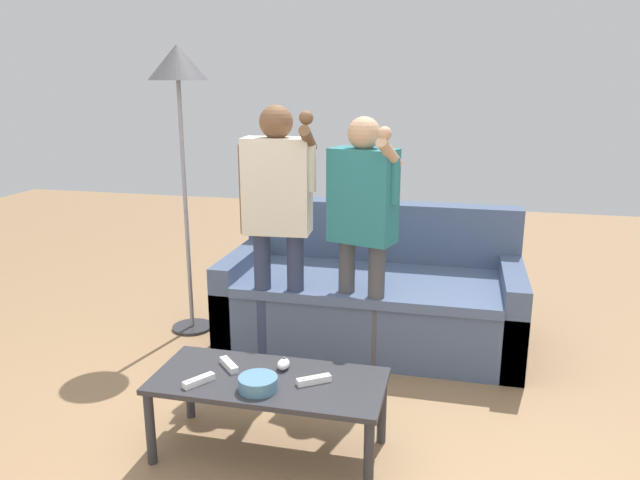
# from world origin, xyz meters

# --- Properties ---
(ground_plane) EXTENTS (12.00, 12.00, 0.00)m
(ground_plane) POSITION_xyz_m (0.00, 0.00, 0.00)
(ground_plane) COLOR #93704C
(couch) EXTENTS (1.92, 0.96, 0.87)m
(couch) POSITION_xyz_m (0.19, 1.47, 0.29)
(couch) COLOR #475675
(couch) RESTS_ON ground
(coffee_table) EXTENTS (1.06, 0.47, 0.38)m
(coffee_table) POSITION_xyz_m (-0.08, 0.04, 0.33)
(coffee_table) COLOR #2D2D33
(coffee_table) RESTS_ON ground
(snack_bowl) EXTENTS (0.17, 0.17, 0.06)m
(snack_bowl) POSITION_xyz_m (-0.09, -0.07, 0.41)
(snack_bowl) COLOR teal
(snack_bowl) RESTS_ON coffee_table
(game_remote_nunchuk) EXTENTS (0.06, 0.09, 0.05)m
(game_remote_nunchuk) POSITION_xyz_m (-0.04, 0.14, 0.41)
(game_remote_nunchuk) COLOR white
(game_remote_nunchuk) RESTS_ON coffee_table
(floor_lamp) EXTENTS (0.38, 0.38, 1.92)m
(floor_lamp) POSITION_xyz_m (-1.07, 1.31, 1.69)
(floor_lamp) COLOR #2D2D33
(floor_lamp) RESTS_ON ground
(player_left) EXTENTS (0.47, 0.29, 1.56)m
(player_left) POSITION_xyz_m (-0.32, 1.00, 0.98)
(player_left) COLOR #2D3856
(player_left) RESTS_ON ground
(player_center) EXTENTS (0.44, 0.40, 1.50)m
(player_center) POSITION_xyz_m (0.18, 1.02, 0.95)
(player_center) COLOR #47474C
(player_center) RESTS_ON ground
(game_remote_wand_near) EXTENTS (0.13, 0.13, 0.03)m
(game_remote_wand_near) POSITION_xyz_m (-0.29, 0.09, 0.40)
(game_remote_wand_near) COLOR white
(game_remote_wand_near) RESTS_ON coffee_table
(game_remote_wand_far) EXTENTS (0.11, 0.15, 0.03)m
(game_remote_wand_far) POSITION_xyz_m (-0.37, -0.08, 0.40)
(game_remote_wand_far) COLOR white
(game_remote_wand_far) RESTS_ON coffee_table
(game_remote_wand_spare) EXTENTS (0.15, 0.12, 0.03)m
(game_remote_wand_spare) POSITION_xyz_m (0.13, 0.04, 0.40)
(game_remote_wand_spare) COLOR white
(game_remote_wand_spare) RESTS_ON coffee_table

